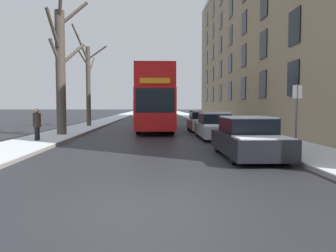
# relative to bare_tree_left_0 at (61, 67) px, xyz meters

# --- Properties ---
(ground_plane) EXTENTS (320.00, 320.00, 0.00)m
(ground_plane) POSITION_rel_bare_tree_left_0_xyz_m (5.52, -13.82, -4.11)
(ground_plane) COLOR #28282D
(sidewalk_left) EXTENTS (2.78, 130.00, 0.16)m
(sidewalk_left) POSITION_rel_bare_tree_left_0_xyz_m (-0.34, 39.18, -4.03)
(sidewalk_left) COLOR gray
(sidewalk_left) RESTS_ON ground
(sidewalk_right) EXTENTS (2.78, 130.00, 0.16)m
(sidewalk_right) POSITION_rel_bare_tree_left_0_xyz_m (11.39, 39.18, -4.03)
(sidewalk_right) COLOR gray
(sidewalk_right) RESTS_ON ground
(terrace_facade_right) EXTENTS (9.10, 44.28, 16.42)m
(terrace_facade_right) POSITION_rel_bare_tree_left_0_xyz_m (17.27, 9.35, 4.10)
(terrace_facade_right) COLOR tan
(terrace_facade_right) RESTS_ON ground
(bare_tree_left_0) EXTENTS (2.14, 3.19, 8.85)m
(bare_tree_left_0) POSITION_rel_bare_tree_left_0_xyz_m (0.00, 0.00, 0.00)
(bare_tree_left_0) COLOR #4C4238
(bare_tree_left_0) RESTS_ON ground
(bare_tree_left_1) EXTENTS (2.49, 4.30, 8.29)m
(bare_tree_left_1) POSITION_rel_bare_tree_left_0_xyz_m (-0.17, 8.52, -0.17)
(bare_tree_left_1) COLOR #4C4238
(bare_tree_left_1) RESTS_ON ground
(double_decker_bus) EXTENTS (2.56, 10.59, 4.47)m
(double_decker_bus) POSITION_rel_bare_tree_left_0_xyz_m (5.55, 4.72, -1.58)
(double_decker_bus) COLOR red
(double_decker_bus) RESTS_ON ground
(parked_car_0) EXTENTS (1.89, 4.48, 1.47)m
(parked_car_0) POSITION_rel_bare_tree_left_0_xyz_m (8.90, -8.10, -3.43)
(parked_car_0) COLOR black
(parked_car_0) RESTS_ON ground
(parked_car_1) EXTENTS (1.72, 4.58, 1.50)m
(parked_car_1) POSITION_rel_bare_tree_left_0_xyz_m (8.90, -1.39, -3.43)
(parked_car_1) COLOR #9EA3AD
(parked_car_1) RESTS_ON ground
(parked_car_2) EXTENTS (1.75, 4.13, 1.48)m
(parked_car_2) POSITION_rel_bare_tree_left_0_xyz_m (8.90, 4.01, -3.43)
(parked_car_2) COLOR silver
(parked_car_2) RESTS_ON ground
(oncoming_van) EXTENTS (2.02, 5.66, 2.51)m
(oncoming_van) POSITION_rel_bare_tree_left_0_xyz_m (3.71, 25.03, -2.76)
(oncoming_van) COLOR #9EA3AD
(oncoming_van) RESTS_ON ground
(pedestrian_left_sidewalk) EXTENTS (0.38, 0.38, 1.73)m
(pedestrian_left_sidewalk) POSITION_rel_bare_tree_left_0_xyz_m (-0.26, -3.41, -3.16)
(pedestrian_left_sidewalk) COLOR black
(pedestrian_left_sidewalk) RESTS_ON ground
(street_sign_post) EXTENTS (0.32, 0.07, 2.57)m
(street_sign_post) POSITION_rel_bare_tree_left_0_xyz_m (10.30, -8.94, -2.64)
(street_sign_post) COLOR #4C4F54
(street_sign_post) RESTS_ON ground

